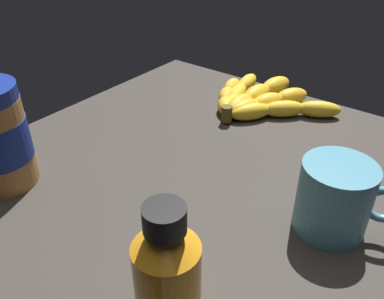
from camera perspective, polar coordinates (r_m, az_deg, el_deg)
ground_plane at (r=63.16cm, az=3.12°, el=-4.31°), size 70.01×66.52×4.31cm
banana_bunch at (r=80.28cm, az=9.34°, el=7.06°), size 25.20×21.95×3.62cm
honey_bottle at (r=38.66cm, az=-3.56°, el=-17.07°), size 6.38×6.38×14.18cm
coffee_mug at (r=51.71cm, az=19.73°, el=-6.55°), size 12.32×8.86×9.42cm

